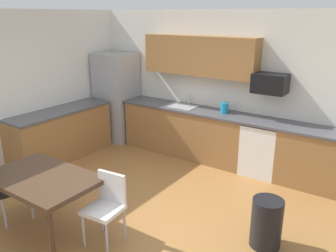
# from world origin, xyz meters

# --- Properties ---
(ground_plane) EXTENTS (12.00, 12.00, 0.00)m
(ground_plane) POSITION_xyz_m (0.00, 0.00, 0.00)
(ground_plane) COLOR #9E6B38
(wall_back) EXTENTS (5.80, 0.10, 2.70)m
(wall_back) POSITION_xyz_m (0.00, 2.65, 1.35)
(wall_back) COLOR silver
(wall_back) RESTS_ON ground
(wall_left) EXTENTS (0.10, 5.80, 2.70)m
(wall_left) POSITION_xyz_m (-2.65, 0.00, 1.35)
(wall_left) COLOR silver
(wall_left) RESTS_ON ground
(cabinet_run_back) EXTENTS (2.50, 0.60, 0.90)m
(cabinet_run_back) POSITION_xyz_m (-0.50, 2.30, 0.45)
(cabinet_run_back) COLOR olive
(cabinet_run_back) RESTS_ON ground
(cabinet_run_back_right) EXTENTS (1.05, 0.60, 0.90)m
(cabinet_run_back_right) POSITION_xyz_m (1.87, 2.30, 0.45)
(cabinet_run_back_right) COLOR olive
(cabinet_run_back_right) RESTS_ON ground
(cabinet_run_left) EXTENTS (0.60, 2.00, 0.90)m
(cabinet_run_left) POSITION_xyz_m (-2.30, 0.80, 0.45)
(cabinet_run_left) COLOR olive
(cabinet_run_left) RESTS_ON ground
(countertop_back) EXTENTS (4.80, 0.64, 0.04)m
(countertop_back) POSITION_xyz_m (0.00, 2.30, 0.92)
(countertop_back) COLOR #4C4C51
(countertop_back) RESTS_ON cabinet_run_back
(countertop_left) EXTENTS (0.64, 2.00, 0.04)m
(countertop_left) POSITION_xyz_m (-2.30, 0.80, 0.92)
(countertop_left) COLOR #4C4C51
(countertop_left) RESTS_ON cabinet_run_left
(upper_cabinets_back) EXTENTS (2.20, 0.34, 0.70)m
(upper_cabinets_back) POSITION_xyz_m (-0.30, 2.43, 1.90)
(upper_cabinets_back) COLOR olive
(refrigerator) EXTENTS (0.76, 0.70, 1.84)m
(refrigerator) POSITION_xyz_m (-2.18, 2.22, 0.92)
(refrigerator) COLOR #9EA0A5
(refrigerator) RESTS_ON ground
(oven_range) EXTENTS (0.60, 0.60, 0.91)m
(oven_range) POSITION_xyz_m (1.05, 2.30, 0.46)
(oven_range) COLOR white
(oven_range) RESTS_ON ground
(microwave) EXTENTS (0.54, 0.36, 0.32)m
(microwave) POSITION_xyz_m (1.05, 2.40, 1.55)
(microwave) COLOR black
(sink_basin) EXTENTS (0.48, 0.40, 0.14)m
(sink_basin) POSITION_xyz_m (-0.54, 2.30, 0.88)
(sink_basin) COLOR #A5A8AD
(sink_basin) RESTS_ON countertop_back
(sink_faucet) EXTENTS (0.02, 0.02, 0.24)m
(sink_faucet) POSITION_xyz_m (-0.54, 2.48, 1.04)
(sink_faucet) COLOR #B2B5BA
(sink_faucet) RESTS_ON countertop_back
(dining_table) EXTENTS (1.40, 0.90, 0.74)m
(dining_table) POSITION_xyz_m (-0.61, -0.84, 0.68)
(dining_table) COLOR #422D1E
(dining_table) RESTS_ON ground
(chair_near_table) EXTENTS (0.44, 0.44, 0.85)m
(chair_near_table) POSITION_xyz_m (0.21, -0.57, 0.50)
(chair_near_table) COLOR white
(chair_near_table) RESTS_ON ground
(chair_far_side) EXTENTS (0.50, 0.50, 0.85)m
(chair_far_side) POSITION_xyz_m (-1.18, -0.99, 0.50)
(chair_far_side) COLOR black
(chair_far_side) RESTS_ON ground
(trash_bin) EXTENTS (0.36, 0.36, 0.60)m
(trash_bin) POSITION_xyz_m (1.80, 0.41, 0.30)
(trash_bin) COLOR black
(trash_bin) RESTS_ON ground
(kettle) EXTENTS (0.14, 0.14, 0.20)m
(kettle) POSITION_xyz_m (0.29, 2.35, 1.02)
(kettle) COLOR #198CBF
(kettle) RESTS_ON countertop_back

